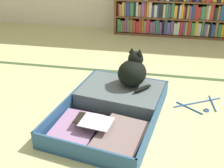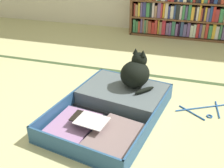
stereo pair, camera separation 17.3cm
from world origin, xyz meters
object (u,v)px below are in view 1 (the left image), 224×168
Objects in this scene: open_suitcase at (115,105)px; black_cat at (133,72)px; bookshelf at (173,9)px; clothes_hanger at (200,105)px.

open_suitcase is 0.29m from black_cat.
bookshelf reaches higher than black_cat.
bookshelf is 5.07× the size of black_cat.
black_cat is 0.82× the size of clothes_hanger.
black_cat reaches higher than clothes_hanger.
open_suitcase is at bearing -114.48° from black_cat.
black_cat reaches higher than open_suitcase.
open_suitcase is 0.64m from clothes_hanger.
bookshelf is 1.75m from black_cat.
open_suitcase is at bearing -101.81° from bookshelf.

